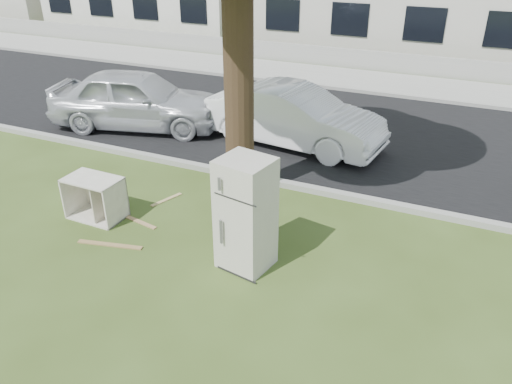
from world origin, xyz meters
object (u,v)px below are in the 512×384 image
at_px(car_left, 137,99).
at_px(fridge, 246,214).
at_px(cabinet, 95,198).
at_px(car_center, 295,117).

bearing_deg(car_left, fridge, -145.36).
xyz_separation_m(cabinet, car_left, (-2.07, 4.18, 0.37)).
bearing_deg(cabinet, fridge, -2.65).
xyz_separation_m(cabinet, car_center, (2.08, 4.71, 0.32)).
relative_size(cabinet, car_left, 0.22).
relative_size(fridge, car_left, 0.40).
bearing_deg(fridge, car_center, 112.37).
distance_m(fridge, cabinet, 3.15).
bearing_deg(cabinet, car_left, 117.36).
height_order(car_center, car_left, car_left).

